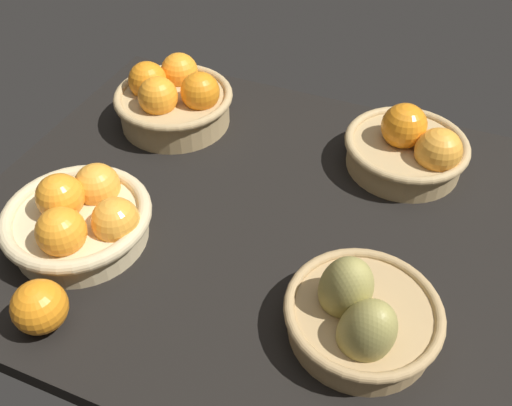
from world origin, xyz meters
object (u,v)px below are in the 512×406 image
(basket_near_left, at_px, (80,218))
(basket_far_left, at_px, (174,99))
(basket_far_right, at_px, (409,148))
(loose_orange_front_gap, at_px, (40,307))
(basket_near_right_pears, at_px, (360,315))

(basket_near_left, bearing_deg, basket_far_left, 93.42)
(basket_far_right, relative_size, loose_orange_front_gap, 2.92)
(basket_near_right_pears, distance_m, loose_orange_front_gap, 0.40)
(basket_far_right, bearing_deg, basket_near_left, -139.72)
(basket_near_left, xyz_separation_m, loose_orange_front_gap, (0.04, -0.15, -0.01))
(basket_far_right, xyz_separation_m, loose_orange_front_gap, (-0.37, -0.49, -0.01))
(loose_orange_front_gap, bearing_deg, basket_far_right, 53.34)
(basket_near_left, xyz_separation_m, basket_far_left, (-0.02, 0.32, 0.01))
(basket_near_left, distance_m, loose_orange_front_gap, 0.15)
(basket_far_left, bearing_deg, basket_near_right_pears, -36.76)
(basket_near_right_pears, xyz_separation_m, basket_far_left, (-0.44, 0.33, 0.01))
(basket_near_right_pears, xyz_separation_m, basket_near_left, (-0.42, 0.01, 0.00))
(basket_near_right_pears, height_order, loose_orange_front_gap, basket_near_right_pears)
(basket_far_left, xyz_separation_m, loose_orange_front_gap, (0.06, -0.47, -0.01))
(basket_far_left, bearing_deg, loose_orange_front_gap, -82.57)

